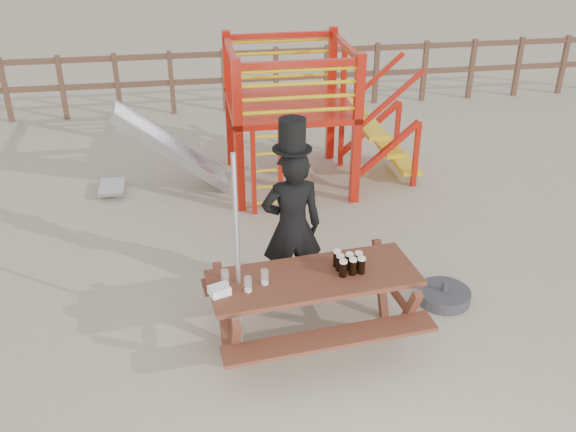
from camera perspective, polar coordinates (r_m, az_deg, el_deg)
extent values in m
plane|color=tan|center=(6.65, 3.40, -10.16)|extent=(60.00, 60.00, 0.00)
cube|color=brown|center=(12.50, -3.43, 14.27)|extent=(15.00, 0.06, 0.10)
cube|color=brown|center=(12.63, -3.36, 12.05)|extent=(15.00, 0.06, 0.10)
cube|color=brown|center=(13.00, -23.82, 10.18)|extent=(0.09, 0.09, 1.20)
cube|color=brown|center=(12.78, -19.44, 10.70)|extent=(0.09, 0.09, 1.20)
cube|color=brown|center=(12.64, -14.92, 11.17)|extent=(0.09, 0.09, 1.20)
cube|color=brown|center=(12.58, -10.31, 11.58)|extent=(0.09, 0.09, 1.20)
cube|color=brown|center=(12.59, -5.67, 11.91)|extent=(0.09, 0.09, 1.20)
cube|color=brown|center=(12.69, -1.07, 12.17)|extent=(0.09, 0.09, 1.20)
cube|color=brown|center=(12.86, 3.45, 12.35)|extent=(0.09, 0.09, 1.20)
cube|color=brown|center=(13.11, 7.83, 12.45)|extent=(0.09, 0.09, 1.20)
cube|color=brown|center=(13.43, 12.02, 12.48)|extent=(0.09, 0.09, 1.20)
cube|color=brown|center=(13.81, 16.01, 12.45)|extent=(0.09, 0.09, 1.20)
cube|color=brown|center=(14.25, 19.75, 12.37)|extent=(0.09, 0.09, 1.20)
cube|color=brown|center=(14.75, 23.26, 12.25)|extent=(0.09, 0.09, 1.20)
cube|color=#B5190C|center=(8.47, -4.42, 6.90)|extent=(0.12, 0.12, 2.10)
cube|color=#B5190C|center=(8.74, 6.17, 7.49)|extent=(0.12, 0.12, 2.10)
cube|color=#B5190C|center=(9.98, -5.28, 10.21)|extent=(0.12, 0.12, 2.10)
cube|color=#B5190C|center=(10.20, 3.87, 10.68)|extent=(0.12, 0.12, 2.10)
cube|color=#B5190C|center=(9.26, 0.09, 9.86)|extent=(1.72, 1.72, 0.08)
cube|color=#B5190C|center=(8.27, 1.00, 13.38)|extent=(1.60, 0.08, 0.08)
cube|color=#B5190C|center=(9.81, -0.69, 15.77)|extent=(1.60, 0.08, 0.08)
cube|color=#B5190C|center=(8.95, -5.14, 14.43)|extent=(0.08, 1.60, 0.08)
cube|color=#B5190C|center=(9.20, 5.19, 14.81)|extent=(0.08, 1.60, 0.08)
cylinder|color=yellow|center=(8.45, 0.97, 9.32)|extent=(1.50, 0.05, 0.05)
cylinder|color=yellow|center=(9.96, -0.67, 12.29)|extent=(1.50, 0.05, 0.05)
cylinder|color=yellow|center=(8.40, 0.98, 10.48)|extent=(1.50, 0.05, 0.05)
cylinder|color=yellow|center=(9.91, -0.67, 13.29)|extent=(1.50, 0.05, 0.05)
cylinder|color=yellow|center=(8.34, 0.99, 11.66)|extent=(1.50, 0.05, 0.05)
cylinder|color=yellow|center=(9.87, -0.68, 14.29)|extent=(1.50, 0.05, 0.05)
cylinder|color=yellow|center=(8.29, 1.00, 12.85)|extent=(1.50, 0.05, 0.05)
cylinder|color=yellow|center=(9.82, -0.69, 15.31)|extent=(1.50, 0.05, 0.05)
cube|color=#B5190C|center=(8.52, -3.08, 3.80)|extent=(0.06, 0.06, 1.20)
cube|color=#B5190C|center=(8.57, -0.68, 3.96)|extent=(0.06, 0.06, 1.20)
cylinder|color=yellow|center=(8.74, -1.83, 1.20)|extent=(0.36, 0.04, 0.04)
cylinder|color=yellow|center=(8.63, -1.86, 2.61)|extent=(0.36, 0.04, 0.04)
cylinder|color=yellow|center=(8.53, -1.88, 4.06)|extent=(0.36, 0.04, 0.04)
cylinder|color=yellow|center=(8.43, -1.91, 5.55)|extent=(0.36, 0.04, 0.04)
cylinder|color=yellow|center=(8.34, -1.93, 7.07)|extent=(0.36, 0.04, 0.04)
cube|color=yellow|center=(9.49, 5.83, 9.41)|extent=(0.30, 0.90, 0.06)
cube|color=yellow|center=(9.66, 7.37, 7.79)|extent=(0.30, 0.90, 0.06)
cube|color=yellow|center=(9.85, 8.84, 6.22)|extent=(0.30, 0.90, 0.06)
cube|color=yellow|center=(10.05, 10.24, 4.70)|extent=(0.30, 0.90, 0.06)
cube|color=#B5190C|center=(9.36, 8.76, 5.82)|extent=(0.95, 0.08, 0.86)
cube|color=#B5190C|center=(10.16, 7.28, 7.75)|extent=(0.95, 0.08, 0.86)
cube|color=silver|center=(9.36, -10.30, 5.81)|extent=(1.53, 0.55, 1.21)
cube|color=silver|center=(9.09, -10.32, 5.40)|extent=(1.58, 0.04, 1.28)
cube|color=silver|center=(9.59, -10.32, 6.64)|extent=(1.58, 0.04, 1.28)
cube|color=silver|center=(9.63, -15.38, 2.51)|extent=(0.35, 0.55, 0.05)
cube|color=brown|center=(6.09, 2.31, -5.52)|extent=(2.05, 0.95, 0.05)
cube|color=brown|center=(5.86, 3.86, -10.80)|extent=(2.00, 0.49, 0.04)
cube|color=brown|center=(6.69, 0.86, -5.13)|extent=(2.00, 0.49, 0.04)
cube|color=brown|center=(6.16, -5.36, -9.63)|extent=(0.21, 1.19, 0.71)
cube|color=brown|center=(6.58, 9.31, -7.17)|extent=(0.21, 1.19, 0.71)
imported|color=black|center=(6.66, 0.35, -1.02)|extent=(0.65, 0.43, 1.74)
cube|color=#0D962E|center=(6.68, 0.13, 1.13)|extent=(0.07, 0.02, 0.41)
cylinder|color=black|center=(6.27, 0.37, 5.99)|extent=(0.40, 0.40, 0.01)
cylinder|color=black|center=(6.21, 0.38, 7.33)|extent=(0.27, 0.27, 0.30)
cube|color=white|center=(6.30, 0.15, 8.66)|extent=(0.14, 0.01, 0.03)
cylinder|color=#B2B2B7|center=(5.86, -4.50, -3.75)|extent=(0.05, 0.05, 2.06)
cylinder|color=#343439|center=(7.22, 13.67, -6.88)|extent=(0.57, 0.57, 0.13)
cylinder|color=#343439|center=(7.16, 13.78, -6.09)|extent=(0.07, 0.07, 0.11)
cube|color=white|center=(5.84, -6.12, -6.60)|extent=(0.22, 0.19, 0.08)
cylinder|color=black|center=(6.05, 4.91, -4.74)|extent=(0.07, 0.07, 0.15)
cylinder|color=#FAEACC|center=(6.01, 4.95, -4.05)|extent=(0.07, 0.07, 0.02)
cylinder|color=black|center=(6.09, 5.78, -4.56)|extent=(0.07, 0.07, 0.15)
cylinder|color=#FAEACC|center=(6.04, 5.81, -3.88)|extent=(0.07, 0.07, 0.02)
cylinder|color=black|center=(6.12, 6.52, -4.46)|extent=(0.07, 0.07, 0.15)
cylinder|color=#FAEACC|center=(6.07, 6.57, -3.77)|extent=(0.07, 0.07, 0.02)
cylinder|color=black|center=(6.14, 4.64, -4.23)|extent=(0.07, 0.07, 0.15)
cylinder|color=#FAEACC|center=(6.09, 4.67, -3.54)|extent=(0.07, 0.07, 0.02)
cylinder|color=black|center=(6.17, 5.46, -4.10)|extent=(0.07, 0.07, 0.15)
cylinder|color=#FAEACC|center=(6.12, 5.50, -3.42)|extent=(0.07, 0.07, 0.02)
cylinder|color=black|center=(6.19, 6.28, -3.98)|extent=(0.07, 0.07, 0.15)
cylinder|color=#FAEACC|center=(6.15, 6.32, -3.31)|extent=(0.07, 0.07, 0.02)
cylinder|color=black|center=(6.20, 4.37, -3.84)|extent=(0.07, 0.07, 0.15)
cylinder|color=#FAEACC|center=(6.15, 4.40, -3.17)|extent=(0.07, 0.07, 0.02)
cylinder|color=silver|center=(5.84, -3.58, -6.08)|extent=(0.07, 0.07, 0.15)
cylinder|color=#FAEACC|center=(5.87, -3.56, -6.60)|extent=(0.07, 0.07, 0.02)
cylinder|color=silver|center=(5.93, -2.09, -5.45)|extent=(0.07, 0.07, 0.15)
cylinder|color=#FAEACC|center=(5.96, -2.08, -5.97)|extent=(0.07, 0.07, 0.02)
cylinder|color=silver|center=(5.95, -5.61, -5.45)|extent=(0.07, 0.07, 0.15)
cylinder|color=#FAEACC|center=(5.98, -5.58, -5.97)|extent=(0.07, 0.07, 0.02)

